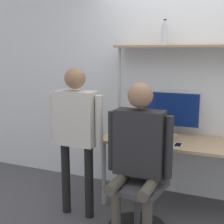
{
  "coord_description": "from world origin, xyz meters",
  "views": [
    {
      "loc": [
        0.38,
        -2.9,
        1.7
      ],
      "look_at": [
        -0.78,
        -0.12,
        1.11
      ],
      "focal_mm": 50.0,
      "sensor_mm": 36.0,
      "label": 1
    }
  ],
  "objects_px": {
    "laptop": "(154,134)",
    "person_standing": "(76,124)",
    "monitor": "(171,111)",
    "cell_phone": "(178,145)",
    "person_seated": "(138,147)",
    "bottle_clear": "(165,34)",
    "office_chair": "(139,202)"
  },
  "relations": [
    {
      "from": "monitor",
      "to": "person_seated",
      "type": "xyz_separation_m",
      "value": [
        -0.1,
        -0.87,
        -0.18
      ]
    },
    {
      "from": "person_seated",
      "to": "bottle_clear",
      "type": "xyz_separation_m",
      "value": [
        0.01,
        0.84,
        1.02
      ]
    },
    {
      "from": "cell_phone",
      "to": "person_standing",
      "type": "relative_size",
      "value": 0.1
    },
    {
      "from": "monitor",
      "to": "laptop",
      "type": "distance_m",
      "value": 0.39
    },
    {
      "from": "cell_phone",
      "to": "person_standing",
      "type": "xyz_separation_m",
      "value": [
        -0.95,
        -0.39,
        0.21
      ]
    },
    {
      "from": "monitor",
      "to": "person_seated",
      "type": "bearing_deg",
      "value": -96.53
    },
    {
      "from": "person_standing",
      "to": "bottle_clear",
      "type": "height_order",
      "value": "bottle_clear"
    },
    {
      "from": "laptop",
      "to": "cell_phone",
      "type": "xyz_separation_m",
      "value": [
        0.28,
        -0.08,
        -0.06
      ]
    },
    {
      "from": "monitor",
      "to": "person_standing",
      "type": "bearing_deg",
      "value": -135.0
    },
    {
      "from": "bottle_clear",
      "to": "person_standing",
      "type": "bearing_deg",
      "value": -132.47
    },
    {
      "from": "laptop",
      "to": "cell_phone",
      "type": "bearing_deg",
      "value": -16.67
    },
    {
      "from": "person_seated",
      "to": "cell_phone",
      "type": "bearing_deg",
      "value": 60.42
    },
    {
      "from": "laptop",
      "to": "person_seated",
      "type": "relative_size",
      "value": 0.25
    },
    {
      "from": "laptop",
      "to": "person_standing",
      "type": "distance_m",
      "value": 0.84
    },
    {
      "from": "person_seated",
      "to": "bottle_clear",
      "type": "bearing_deg",
      "value": 89.38
    },
    {
      "from": "laptop",
      "to": "bottle_clear",
      "type": "xyz_separation_m",
      "value": [
        0.02,
        0.28,
        1.05
      ]
    },
    {
      "from": "office_chair",
      "to": "laptop",
      "type": "bearing_deg",
      "value": 91.43
    },
    {
      "from": "monitor",
      "to": "person_seated",
      "type": "relative_size",
      "value": 0.46
    },
    {
      "from": "monitor",
      "to": "person_standing",
      "type": "relative_size",
      "value": 0.42
    },
    {
      "from": "monitor",
      "to": "person_seated",
      "type": "height_order",
      "value": "person_seated"
    },
    {
      "from": "monitor",
      "to": "cell_phone",
      "type": "bearing_deg",
      "value": -66.34
    },
    {
      "from": "person_seated",
      "to": "monitor",
      "type": "bearing_deg",
      "value": 83.47
    },
    {
      "from": "person_standing",
      "to": "bottle_clear",
      "type": "distance_m",
      "value": 1.36
    },
    {
      "from": "person_standing",
      "to": "office_chair",
      "type": "bearing_deg",
      "value": -3.44
    },
    {
      "from": "monitor",
      "to": "laptop",
      "type": "height_order",
      "value": "monitor"
    },
    {
      "from": "person_standing",
      "to": "bottle_clear",
      "type": "xyz_separation_m",
      "value": [
        0.69,
        0.76,
        0.9
      ]
    },
    {
      "from": "office_chair",
      "to": "person_seated",
      "type": "height_order",
      "value": "person_seated"
    },
    {
      "from": "monitor",
      "to": "laptop",
      "type": "bearing_deg",
      "value": -109.05
    },
    {
      "from": "monitor",
      "to": "cell_phone",
      "type": "distance_m",
      "value": 0.51
    },
    {
      "from": "person_seated",
      "to": "bottle_clear",
      "type": "relative_size",
      "value": 5.2
    },
    {
      "from": "office_chair",
      "to": "bottle_clear",
      "type": "relative_size",
      "value": 3.43
    },
    {
      "from": "laptop",
      "to": "bottle_clear",
      "type": "bearing_deg",
      "value": 86.71
    }
  ]
}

